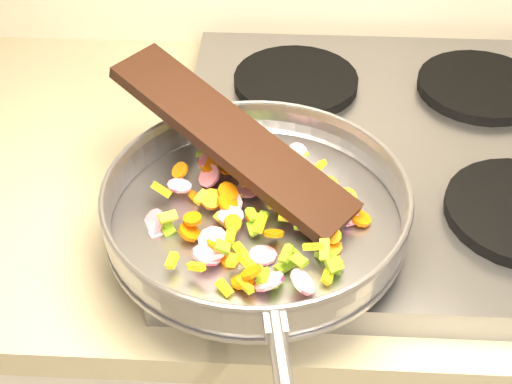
{
  "coord_description": "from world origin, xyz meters",
  "views": [
    {
      "loc": [
        -0.85,
        0.87,
        1.54
      ],
      "look_at": [
        -0.88,
        1.48,
        1.0
      ],
      "focal_mm": 50.0,
      "sensor_mm": 36.0,
      "label": 1
    }
  ],
  "objects": [
    {
      "name": "grate_fl",
      "position": [
        -0.84,
        1.52,
        0.95
      ],
      "size": [
        0.19,
        0.19,
        0.02
      ],
      "primitive_type": "cylinder",
      "color": "black",
      "rests_on": "cooktop"
    },
    {
      "name": "cooktop",
      "position": [
        -0.7,
        1.67,
        0.92
      ],
      "size": [
        0.6,
        0.6,
        0.04
      ],
      "primitive_type": "cube",
      "color": "#939399",
      "rests_on": "counter_top"
    },
    {
      "name": "vegetable_heap",
      "position": [
        -0.88,
        1.48,
        0.98
      ],
      "size": [
        0.27,
        0.26,
        0.05
      ],
      "color": "#D91552",
      "rests_on": "saute_pan"
    },
    {
      "name": "grate_bl",
      "position": [
        -0.84,
        1.81,
        0.95
      ],
      "size": [
        0.19,
        0.19,
        0.02
      ],
      "primitive_type": "cylinder",
      "color": "black",
      "rests_on": "cooktop"
    },
    {
      "name": "saute_pan",
      "position": [
        -0.88,
        1.48,
        0.99
      ],
      "size": [
        0.39,
        0.56,
        0.06
      ],
      "rotation": [
        0.0,
        0.0,
        0.15
      ],
      "color": "#9E9EA5",
      "rests_on": "grate_fl"
    },
    {
      "name": "grate_br",
      "position": [
        -0.56,
        1.81,
        0.95
      ],
      "size": [
        0.19,
        0.19,
        0.02
      ],
      "primitive_type": "cylinder",
      "color": "black",
      "rests_on": "cooktop"
    },
    {
      "name": "wooden_spatula",
      "position": [
        -0.92,
        1.55,
        1.03
      ],
      "size": [
        0.31,
        0.25,
        0.11
      ],
      "primitive_type": "cube",
      "rotation": [
        0.0,
        -0.28,
        2.52
      ],
      "color": "black",
      "rests_on": "saute_pan"
    }
  ]
}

